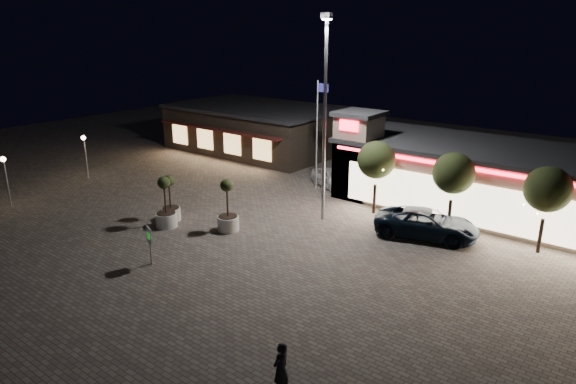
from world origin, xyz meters
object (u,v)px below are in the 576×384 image
Objects in this scene: pedestrian at (281,369)px; planter_mid at (166,211)px; pickup_truck at (426,224)px; white_sedan at (332,178)px; valet_sign at (150,239)px; planter_left at (171,206)px.

planter_mid is at bearing -115.19° from pedestrian.
planter_mid reaches higher than pickup_truck.
pickup_truck is 1.40× the size of white_sedan.
planter_left is at bearing 131.07° from valet_sign.
valet_sign is (3.48, -3.85, 0.43)m from planter_mid.
white_sedan is at bearing 48.60° from pickup_truck.
pickup_truck is at bearing 28.09° from planter_left.
white_sedan is 2.07× the size of valet_sign.
white_sedan is at bearing 90.05° from valet_sign.
pickup_truck is 15.55m from planter_left.
white_sedan is 16.75m from valet_sign.
pickup_truck is 10.67m from white_sedan.
white_sedan is 13.35m from planter_mid.
pedestrian is 16.52m from planter_mid.
planter_mid is (-3.47, -12.89, 0.27)m from white_sedan.
planter_left is (-15.44, 8.25, -0.05)m from pedestrian.
planter_mid is at bearing -168.15° from white_sedan.
planter_left reaches higher than valet_sign.
planter_mid is at bearing 106.72° from pickup_truck.
planter_mid is (-13.07, -8.22, 0.17)m from pickup_truck.
white_sedan is at bearing 71.03° from planter_left.
planter_left is at bearing -172.05° from white_sedan.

